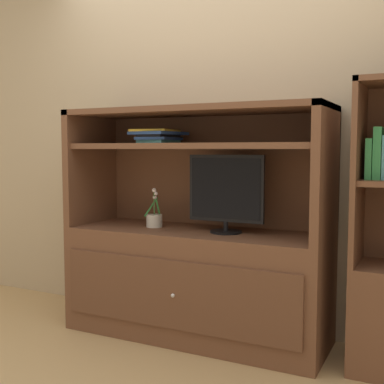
{
  "coord_description": "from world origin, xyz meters",
  "views": [
    {
      "loc": [
        1.39,
        -2.43,
        1.21
      ],
      "look_at": [
        0.0,
        0.35,
        0.94
      ],
      "focal_mm": 46.53,
      "sensor_mm": 36.0,
      "label": 1
    }
  ],
  "objects_px": {
    "upright_book_row": "(383,156)",
    "media_console": "(196,261)",
    "magazine_stack": "(158,136)",
    "tv_monitor": "(226,192)",
    "potted_plant": "(154,219)"
  },
  "relations": [
    {
      "from": "media_console",
      "to": "upright_book_row",
      "type": "relative_size",
      "value": 6.02
    },
    {
      "from": "media_console",
      "to": "tv_monitor",
      "type": "relative_size",
      "value": 3.43
    },
    {
      "from": "potted_plant",
      "to": "upright_book_row",
      "type": "distance_m",
      "value": 1.48
    },
    {
      "from": "magazine_stack",
      "to": "upright_book_row",
      "type": "distance_m",
      "value": 1.39
    },
    {
      "from": "tv_monitor",
      "to": "upright_book_row",
      "type": "bearing_deg",
      "value": 0.19
    },
    {
      "from": "media_console",
      "to": "upright_book_row",
      "type": "bearing_deg",
      "value": -0.21
    },
    {
      "from": "media_console",
      "to": "tv_monitor",
      "type": "xyz_separation_m",
      "value": [
        0.21,
        -0.01,
        0.46
      ]
    },
    {
      "from": "magazine_stack",
      "to": "upright_book_row",
      "type": "bearing_deg",
      "value": -0.04
    },
    {
      "from": "tv_monitor",
      "to": "magazine_stack",
      "type": "bearing_deg",
      "value": 179.52
    },
    {
      "from": "media_console",
      "to": "upright_book_row",
      "type": "height_order",
      "value": "media_console"
    },
    {
      "from": "media_console",
      "to": "magazine_stack",
      "type": "distance_m",
      "value": 0.85
    },
    {
      "from": "potted_plant",
      "to": "magazine_stack",
      "type": "distance_m",
      "value": 0.55
    },
    {
      "from": "upright_book_row",
      "to": "media_console",
      "type": "bearing_deg",
      "value": 179.79
    },
    {
      "from": "potted_plant",
      "to": "magazine_stack",
      "type": "relative_size",
      "value": 0.75
    },
    {
      "from": "potted_plant",
      "to": "upright_book_row",
      "type": "bearing_deg",
      "value": 0.12
    }
  ]
}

